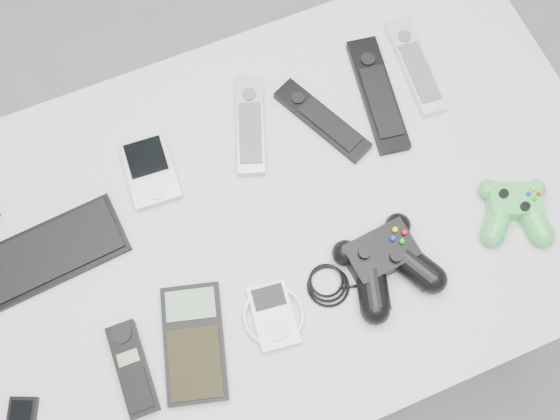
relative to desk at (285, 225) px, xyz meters
name	(u,v)px	position (x,y,z in m)	size (l,w,h in m)	color
floor	(300,317)	(0.03, -0.05, -0.71)	(3.50, 3.50, 0.00)	slate
desk	(285,225)	(0.00, 0.00, 0.00)	(1.16, 0.75, 0.78)	gray
pda_keyboard	(47,254)	(-0.40, 0.08, 0.08)	(0.26, 0.11, 0.02)	black
pda	(150,171)	(-0.19, 0.16, 0.08)	(0.08, 0.13, 0.02)	#A5A5AC
remote_silver_a	(250,125)	(0.00, 0.18, 0.08)	(0.05, 0.19, 0.02)	#A5A5AC
remote_black_a	(322,120)	(0.13, 0.14, 0.08)	(0.05, 0.20, 0.02)	black
remote_black_b	(378,94)	(0.25, 0.14, 0.08)	(0.06, 0.24, 0.02)	black
remote_silver_b	(415,66)	(0.34, 0.17, 0.08)	(0.05, 0.21, 0.02)	silver
cordless_handset	(132,369)	(-0.33, -0.15, 0.08)	(0.05, 0.15, 0.02)	black
calculator	(194,343)	(-0.22, -0.15, 0.08)	(0.10, 0.19, 0.02)	black
mp3_player	(274,316)	(-0.09, -0.16, 0.08)	(0.10, 0.11, 0.02)	silver
controller_black	(386,261)	(0.12, -0.15, 0.09)	(0.27, 0.17, 0.05)	black
controller_green	(515,208)	(0.36, -0.15, 0.09)	(0.12, 0.13, 0.04)	green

